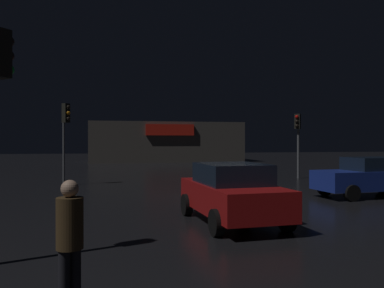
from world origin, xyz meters
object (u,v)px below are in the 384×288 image
object	(u,v)px
car_near	(369,177)
car_far	(232,192)
store_building	(164,142)
traffic_signal_cross_left	(298,132)
pedestrian	(70,236)
traffic_signal_cross_right	(66,123)

from	to	relation	value
car_near	car_far	world-z (taller)	car_far
store_building	car_far	distance (m)	34.04
traffic_signal_cross_left	car_near	world-z (taller)	traffic_signal_cross_left
store_building	traffic_signal_cross_left	distance (m)	23.06
traffic_signal_cross_left	store_building	bearing A→B (deg)	101.99
car_near	car_far	bearing A→B (deg)	-152.24
traffic_signal_cross_left	car_far	distance (m)	13.87
store_building	car_far	xyz separation A→B (m)	(-2.96, -33.89, -1.32)
traffic_signal_cross_left	car_near	xyz separation A→B (m)	(-0.89, -7.73, -1.97)
store_building	pedestrian	world-z (taller)	store_building
pedestrian	traffic_signal_cross_left	bearing A→B (deg)	54.76
traffic_signal_cross_right	traffic_signal_cross_left	bearing A→B (deg)	3.97
store_building	traffic_signal_cross_left	bearing A→B (deg)	-78.01
car_near	traffic_signal_cross_left	bearing A→B (deg)	83.42
store_building	car_near	distance (m)	30.56
traffic_signal_cross_left	pedestrian	size ratio (longest dim) A/B	2.25
traffic_signal_cross_right	pedestrian	xyz separation A→B (m)	(1.60, -15.35, -2.11)
traffic_signal_cross_left	car_near	size ratio (longest dim) A/B	0.88
pedestrian	car_near	bearing A→B (deg)	38.84
traffic_signal_cross_left	car_near	bearing A→B (deg)	-96.58
car_near	car_far	xyz separation A→B (m)	(-6.86, -3.61, 0.02)
car_near	traffic_signal_cross_right	bearing A→B (deg)	150.76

